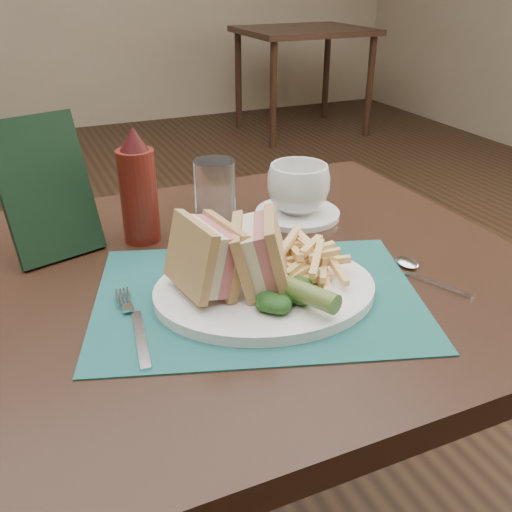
{
  "coord_description": "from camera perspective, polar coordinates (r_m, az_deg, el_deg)",
  "views": [
    {
      "loc": [
        -0.26,
        -1.19,
        1.15
      ],
      "look_at": [
        0.02,
        -0.56,
        0.8
      ],
      "focal_mm": 40.0,
      "sensor_mm": 36.0,
      "label": 1
    }
  ],
  "objects": [
    {
      "name": "floor",
      "position": [
        1.68,
        -8.58,
        -16.58
      ],
      "size": [
        7.0,
        7.0,
        0.0
      ],
      "primitive_type": "plane",
      "color": "black",
      "rests_on": "ground"
    },
    {
      "name": "wall_back",
      "position": [
        4.84,
        -20.39,
        11.66
      ],
      "size": [
        6.0,
        0.0,
        6.0
      ],
      "primitive_type": "plane",
      "rotation": [
        1.57,
        0.0,
        0.0
      ],
      "color": "gray",
      "rests_on": "ground"
    },
    {
      "name": "table_main",
      "position": [
        1.07,
        -2.16,
        -19.22
      ],
      "size": [
        0.9,
        0.75,
        0.75
      ],
      "primitive_type": null,
      "color": "black",
      "rests_on": "ground"
    },
    {
      "name": "table_bg_right",
      "position": [
        4.48,
        4.65,
        17.02
      ],
      "size": [
        0.9,
        0.75,
        0.75
      ],
      "primitive_type": null,
      "color": "black",
      "rests_on": "ground"
    },
    {
      "name": "placemat",
      "position": [
        0.77,
        0.17,
        -4.03
      ],
      "size": [
        0.51,
        0.43,
        0.0
      ],
      "primitive_type": "cube",
      "rotation": [
        0.0,
        0.0,
        -0.31
      ],
      "color": "#1A5450",
      "rests_on": "table_main"
    },
    {
      "name": "plate",
      "position": [
        0.77,
        0.9,
        -3.41
      ],
      "size": [
        0.34,
        0.29,
        0.01
      ],
      "primitive_type": null,
      "rotation": [
        0.0,
        0.0,
        -0.19
      ],
      "color": "white",
      "rests_on": "placemat"
    },
    {
      "name": "sandwich_half_a",
      "position": [
        0.72,
        -6.55,
        -0.38
      ],
      "size": [
        0.09,
        0.11,
        0.1
      ],
      "primitive_type": null,
      "rotation": [
        0.0,
        0.24,
        0.16
      ],
      "color": "tan",
      "rests_on": "plate"
    },
    {
      "name": "sandwich_half_b",
      "position": [
        0.74,
        -1.14,
        0.34
      ],
      "size": [
        0.11,
        0.12,
        0.1
      ],
      "primitive_type": null,
      "rotation": [
        0.0,
        -0.24,
        -0.43
      ],
      "color": "tan",
      "rests_on": "plate"
    },
    {
      "name": "kale_garnish",
      "position": [
        0.72,
        3.03,
        -4.01
      ],
      "size": [
        0.11,
        0.08,
        0.03
      ],
      "primitive_type": null,
      "color": "#173B15",
      "rests_on": "plate"
    },
    {
      "name": "pickle_spear",
      "position": [
        0.71,
        4.06,
        -3.36
      ],
      "size": [
        0.07,
        0.12,
        0.03
      ],
      "primitive_type": "cylinder",
      "rotation": [
        1.54,
        0.0,
        0.43
      ],
      "color": "#4D6627",
      "rests_on": "plate"
    },
    {
      "name": "fries_pile",
      "position": [
        0.79,
        4.84,
        -0.04
      ],
      "size": [
        0.18,
        0.2,
        0.05
      ],
      "primitive_type": null,
      "color": "#F0C578",
      "rests_on": "plate"
    },
    {
      "name": "fork",
      "position": [
        0.72,
        -12.05,
        -6.55
      ],
      "size": [
        0.06,
        0.17,
        0.01
      ],
      "primitive_type": null,
      "rotation": [
        0.0,
        0.0,
        -0.14
      ],
      "color": "silver",
      "rests_on": "placemat"
    },
    {
      "name": "spoon",
      "position": [
        0.85,
        16.66,
        -1.84
      ],
      "size": [
        0.09,
        0.15,
        0.01
      ],
      "primitive_type": null,
      "rotation": [
        0.0,
        0.0,
        0.42
      ],
      "color": "silver",
      "rests_on": "table_main"
    },
    {
      "name": "saucer",
      "position": [
        1.02,
        4.16,
        4.24
      ],
      "size": [
        0.19,
        0.19,
        0.01
      ],
      "primitive_type": "cylinder",
      "rotation": [
        0.0,
        0.0,
        -0.31
      ],
      "color": "white",
      "rests_on": "table_main"
    },
    {
      "name": "coffee_cup",
      "position": [
        1.0,
        4.25,
        6.77
      ],
      "size": [
        0.15,
        0.15,
        0.09
      ],
      "primitive_type": "imported",
      "rotation": [
        0.0,
        0.0,
        0.52
      ],
      "color": "white",
      "rests_on": "saucer"
    },
    {
      "name": "drinking_glass",
      "position": [
        0.92,
        -4.1,
        5.61
      ],
      "size": [
        0.08,
        0.08,
        0.13
      ],
      "primitive_type": "cylinder",
      "rotation": [
        0.0,
        0.0,
        0.3
      ],
      "color": "white",
      "rests_on": "table_main"
    },
    {
      "name": "ketchup_bottle",
      "position": [
        0.92,
        -11.73,
        6.91
      ],
      "size": [
        0.07,
        0.07,
        0.19
      ],
      "primitive_type": null,
      "rotation": [
        0.0,
        0.0,
        0.25
      ],
      "color": "#53150E",
      "rests_on": "table_main"
    },
    {
      "name": "check_presenter",
      "position": [
        0.91,
        -20.25,
        6.31
      ],
      "size": [
        0.15,
        0.11,
        0.21
      ],
      "primitive_type": "cube",
      "rotation": [
        -0.31,
        0.0,
        0.29
      ],
      "color": "black",
      "rests_on": "table_main"
    }
  ]
}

